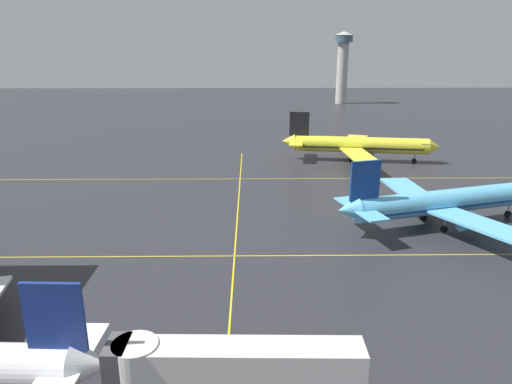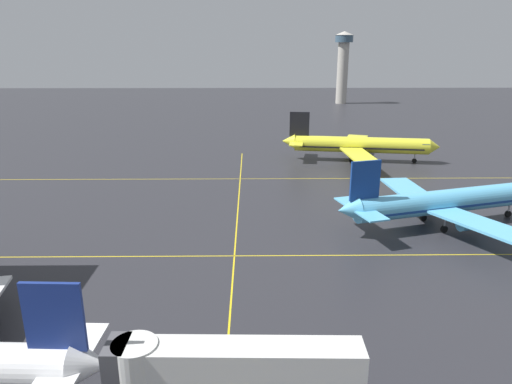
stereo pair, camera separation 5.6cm
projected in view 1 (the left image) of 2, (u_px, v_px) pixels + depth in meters
airliner_second_row at (444, 202)px, 69.23m from camera, size 35.06×29.91×11.09m
airliner_third_row at (358, 145)px, 109.28m from camera, size 36.80×31.41×11.46m
taxiway_markings at (234, 256)px, 60.05m from camera, size 126.85×122.45×0.01m
jet_bridge at (217, 362)px, 33.51m from camera, size 18.75×3.43×5.58m
control_tower at (343, 62)px, 220.04m from camera, size 8.82×8.82×33.45m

